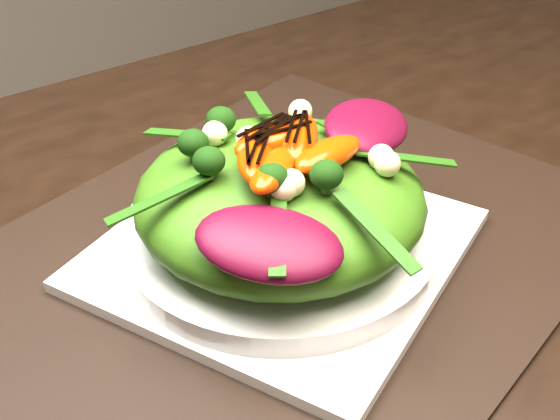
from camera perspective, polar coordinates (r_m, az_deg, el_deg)
dining_table at (r=0.61m, az=0.90°, el=-6.87°), size 1.60×0.90×0.75m
placemat at (r=0.61m, az=0.00°, el=-3.51°), size 0.64×0.54×0.00m
plate_base at (r=0.61m, az=0.00°, el=-2.98°), size 0.35×0.35×0.01m
salad_bowl at (r=0.60m, az=0.00°, el=-1.90°), size 0.31×0.31×0.02m
lettuce_mound at (r=0.58m, az=0.00°, el=0.93°), size 0.27×0.27×0.08m
radicchio_leaf at (r=0.61m, az=6.64°, el=6.40°), size 0.12×0.10×0.02m
orange_segment at (r=0.56m, az=-3.49°, el=5.23°), size 0.07×0.05×0.02m
broccoli_floret at (r=0.54m, az=-7.62°, el=3.44°), size 0.04×0.04×0.03m
macadamia_nut at (r=0.53m, az=4.14°, el=3.32°), size 0.02×0.02×0.02m
balsamic_drizzle at (r=0.56m, az=-3.53°, el=6.09°), size 0.05×0.02×0.00m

